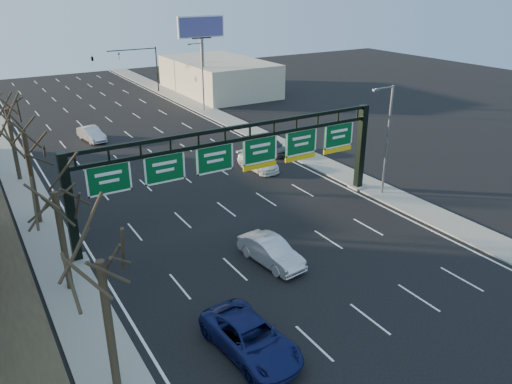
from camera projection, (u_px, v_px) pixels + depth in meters
ground at (302, 267)px, 30.91m from camera, size 160.00×160.00×0.00m
sidewalk_left at (29, 199)px, 40.51m from camera, size 3.00×120.00×0.12m
sidewalk_right at (288, 148)px, 52.74m from camera, size 3.00×120.00×0.12m
lane_markings at (176, 171)px, 46.65m from camera, size 21.60×120.00×0.01m
sign_gantry at (240, 160)px, 35.48m from camera, size 24.60×1.20×7.20m
building_right_distant at (218, 76)px, 78.84m from camera, size 12.00×20.00×5.00m
tree_near at (96, 237)px, 18.72m from camera, size 3.60×3.60×8.86m
tree_gantry at (51, 174)px, 25.95m from camera, size 3.60×3.60×8.48m
tree_mid at (21, 118)px, 33.53m from camera, size 3.60×3.60×9.24m
tree_far at (4, 97)px, 41.55m from camera, size 3.60×3.60×8.86m
streetlight_near at (387, 135)px, 39.61m from camera, size 2.15×0.22×9.00m
streetlight_far at (202, 73)px, 66.37m from camera, size 2.15×0.22×9.00m
billboard_right at (202, 38)px, 69.95m from camera, size 7.00×0.50×12.00m
traffic_signal_mast at (117, 60)px, 74.77m from camera, size 10.16×0.54×7.00m
car_blue_suv at (251, 338)px, 23.55m from camera, size 3.18×6.03×1.62m
car_silver_sedan at (271, 251)px, 31.09m from camera, size 2.31×5.10×1.62m
car_white_wagon at (258, 162)px, 46.71m from camera, size 2.45×5.01×1.40m
car_grey_far at (272, 146)px, 51.07m from camera, size 1.98×4.59×1.54m
car_silver_distant at (92, 134)px, 55.16m from camera, size 2.33×4.84×1.53m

